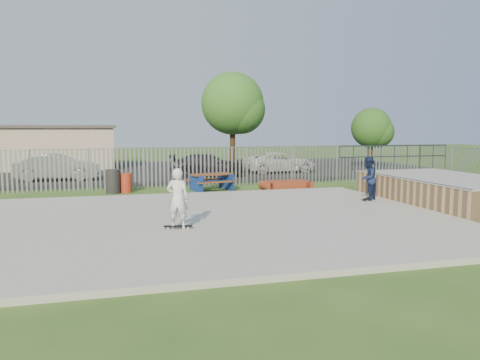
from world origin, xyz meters
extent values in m
plane|color=#31571E|center=(0.00, 0.00, 0.00)|extent=(120.00, 120.00, 0.00)
cube|color=#9E9E98|center=(0.00, 0.00, 0.07)|extent=(15.00, 12.00, 0.15)
cube|color=tan|center=(9.50, 1.00, 0.53)|extent=(4.00, 7.00, 1.05)
cube|color=#9E9E99|center=(9.50, 1.00, 1.07)|extent=(4.05, 7.05, 0.04)
cylinder|color=#383A3F|center=(7.52, 1.00, 1.08)|extent=(0.06, 7.00, 0.06)
cube|color=brown|center=(1.45, 7.52, 0.78)|extent=(2.05, 1.20, 0.06)
cube|color=brown|center=(1.61, 6.90, 0.47)|extent=(1.94, 0.76, 0.05)
cube|color=brown|center=(1.29, 8.15, 0.47)|extent=(1.94, 0.76, 0.05)
cube|color=navy|center=(1.45, 7.52, 0.40)|extent=(2.03, 1.87, 0.79)
cube|color=maroon|center=(5.07, 7.04, 0.21)|extent=(2.16, 1.20, 0.42)
cylinder|color=#A02D18|center=(-2.52, 7.87, 0.45)|extent=(0.54, 0.54, 0.90)
cylinder|color=black|center=(-3.10, 7.77, 0.55)|extent=(0.66, 0.66, 1.09)
cube|color=black|center=(0.00, 19.00, 0.01)|extent=(40.00, 18.00, 0.02)
imported|color=#B4B3B8|center=(-6.14, 13.89, 0.78)|extent=(4.71, 1.94, 1.52)
imported|color=black|center=(2.61, 14.02, 0.71)|extent=(5.03, 2.85, 1.38)
imported|color=white|center=(7.75, 15.28, 0.70)|extent=(5.07, 2.72, 1.35)
cube|color=#C3AF96|center=(-8.00, 23.00, 1.50)|extent=(10.00, 6.00, 3.00)
cube|color=#4C4742|center=(-8.00, 23.00, 3.10)|extent=(10.40, 6.40, 0.20)
cylinder|color=#392917|center=(5.51, 19.43, 2.05)|extent=(0.39, 0.39, 4.10)
sphere|color=#336322|center=(5.51, 19.43, 4.79)|extent=(4.59, 4.59, 4.59)
cylinder|color=#3F2719|center=(15.02, 16.04, 1.28)|extent=(0.31, 0.31, 2.57)
sphere|color=#29511C|center=(15.02, 16.04, 3.00)|extent=(2.87, 2.87, 2.87)
cube|color=black|center=(6.59, 2.00, 0.21)|extent=(0.76, 0.64, 0.02)
cube|color=black|center=(-1.33, -1.28, 0.21)|extent=(0.82, 0.34, 0.02)
imported|color=#152041|center=(6.59, 2.00, 1.01)|extent=(1.06, 1.02, 1.72)
imported|color=silver|center=(-1.33, -1.28, 1.01)|extent=(0.73, 0.60, 1.72)
camera|label=1|loc=(-3.04, -14.28, 2.97)|focal=35.00mm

